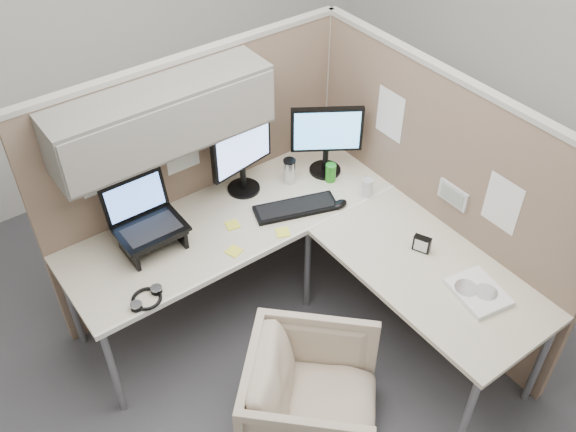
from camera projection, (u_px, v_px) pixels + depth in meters
ground at (299, 347)px, 3.95m from camera, size 4.50×4.50×0.00m
partition_back at (183, 151)px, 3.63m from camera, size 2.00×0.36×1.63m
partition_right at (429, 196)px, 3.77m from camera, size 0.07×2.03×1.63m
desk at (304, 248)px, 3.63m from camera, size 2.00×1.98×0.73m
office_chair at (312, 395)px, 3.31m from camera, size 0.90×0.90×0.68m
monitor_left at (242, 153)px, 3.77m from camera, size 0.44×0.20×0.47m
monitor_right at (327, 135)px, 3.91m from camera, size 0.39×0.27×0.47m
laptop_station at (148, 225)px, 3.49m from camera, size 0.37×0.31×0.38m
keyboard at (296, 208)px, 3.80m from camera, size 0.52×0.31×0.02m
mouse at (340, 204)px, 3.82m from camera, size 0.11×0.07×0.04m
travel_mug at (289, 171)px, 3.95m from camera, size 0.08×0.08×0.17m
soda_can_green at (367, 188)px, 3.87m from camera, size 0.07×0.07×0.12m
soda_can_silver at (331, 173)px, 3.98m from camera, size 0.07×0.07×0.12m
sticky_note_b at (283, 232)px, 3.65m from camera, size 0.10×0.10×0.01m
sticky_note_a at (234, 251)px, 3.54m from camera, size 0.10×0.10×0.01m
sticky_note_d at (233, 225)px, 3.70m from camera, size 0.09×0.09×0.01m
headphones at (147, 299)px, 3.27m from camera, size 0.20×0.20×0.03m
paper_stack at (478, 292)px, 3.29m from camera, size 0.28×0.33×0.03m
desk_clock at (422, 244)px, 3.52m from camera, size 0.07×0.10×0.10m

